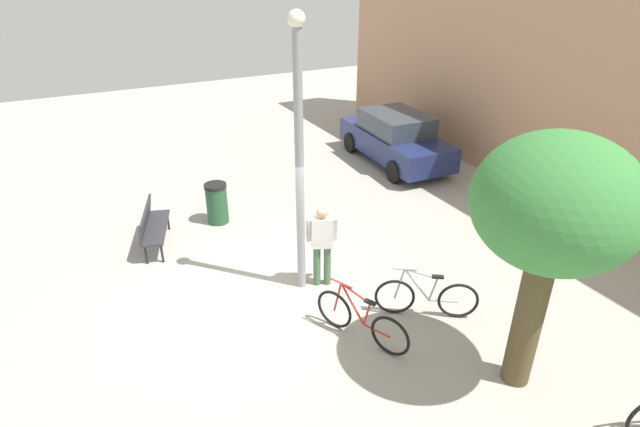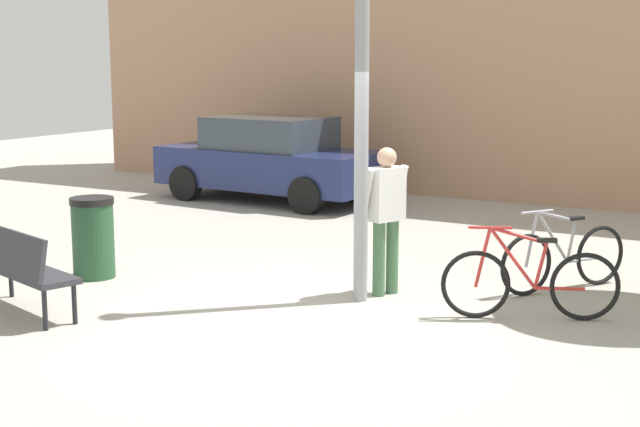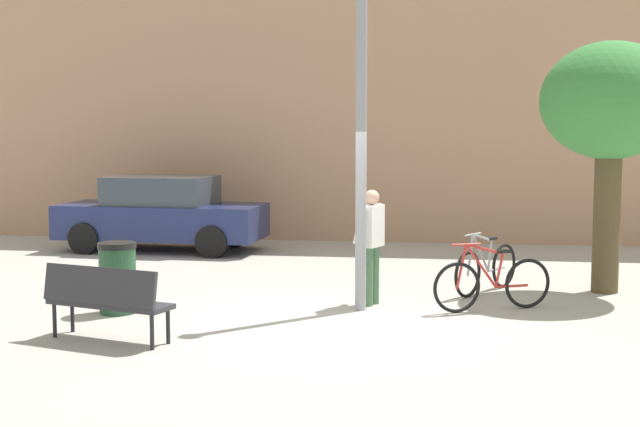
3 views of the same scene
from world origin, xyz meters
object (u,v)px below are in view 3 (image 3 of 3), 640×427
bicycle_red (492,284)px  bicycle_silver (486,268)px  parked_car_navy (162,213)px  lamppost (361,111)px  trash_bin (118,278)px  person_by_lamppost (371,239)px  plaza_tree (610,106)px  park_bench (105,297)px

bicycle_red → bicycle_silver: bearing=90.4°
bicycle_red → parked_car_navy: parked_car_navy is taller
lamppost → trash_bin: 4.07m
bicycle_red → bicycle_silver: same height
person_by_lamppost → plaza_tree: bearing=22.4°
person_by_lamppost → parked_car_navy: size_ratio=0.39×
lamppost → plaza_tree: bearing=26.7°
person_by_lamppost → parked_car_navy: person_by_lamppost is taller
plaza_tree → trash_bin: plaza_tree is taller
person_by_lamppost → lamppost: bearing=-107.4°
person_by_lamppost → bicycle_silver: person_by_lamppost is taller
lamppost → plaza_tree: size_ratio=1.30×
lamppost → bicycle_silver: lamppost is taller
parked_car_navy → trash_bin: (1.32, -6.02, -0.28)m
park_bench → parked_car_navy: bearing=103.1°
parked_car_navy → trash_bin: parked_car_navy is taller
bicycle_silver → person_by_lamppost: bearing=-145.5°
plaza_tree → bicycle_red: (-1.83, -1.63, -2.50)m
park_bench → trash_bin: size_ratio=1.70×
person_by_lamppost → plaza_tree: plaza_tree is taller
plaza_tree → parked_car_navy: plaza_tree is taller
trash_bin → lamppost: bearing=11.1°
lamppost → park_bench: bearing=-141.8°
park_bench → trash_bin: trash_bin is taller
lamppost → person_by_lamppost: lamppost is taller
bicycle_silver → lamppost: bearing=-139.6°
lamppost → plaza_tree: (3.65, 1.84, 0.10)m
parked_car_navy → lamppost: bearing=-49.2°
person_by_lamppost → bicycle_silver: (1.70, 1.17, -0.58)m
lamppost → plaza_tree: lamppost is taller
plaza_tree → trash_bin: size_ratio=3.93×
bicycle_red → trash_bin: trash_bin is taller
bicycle_red → lamppost: bearing=-173.5°
parked_car_navy → person_by_lamppost: bearing=-46.4°
lamppost → person_by_lamppost: 1.86m
bicycle_red → bicycle_silver: 1.34m
plaza_tree → parked_car_navy: 9.25m
bicycle_red → bicycle_silver: size_ratio=1.08×
plaza_tree → bicycle_silver: bearing=-171.1°
bicycle_silver → parked_car_navy: (-6.45, 3.82, 0.39)m
trash_bin → person_by_lamppost: bearing=16.8°
plaza_tree → lamppost: bearing=-153.3°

